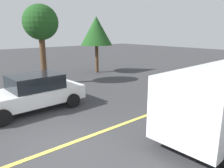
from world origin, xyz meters
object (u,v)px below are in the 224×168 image
at_px(tree_left_verge, 41,24).
at_px(tree_centre_verge, 96,31).
at_px(car_white_crossing, 33,92).
at_px(white_van, 221,97).

bearing_deg(tree_left_verge, tree_centre_verge, 13.28).
relative_size(car_white_crossing, tree_centre_verge, 0.98).
relative_size(white_van, tree_left_verge, 1.05).
relative_size(car_white_crossing, tree_left_verge, 0.90).
bearing_deg(car_white_crossing, white_van, -58.39).
xyz_separation_m(white_van, car_white_crossing, (-3.89, 6.32, -0.48)).
xyz_separation_m(white_van, tree_centre_verge, (3.54, 11.69, 2.12)).
xyz_separation_m(car_white_crossing, tree_centre_verge, (7.43, 5.37, 2.60)).
bearing_deg(tree_left_verge, car_white_crossing, -119.15).
xyz_separation_m(tree_left_verge, tree_centre_verge, (5.11, 1.21, -0.44)).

